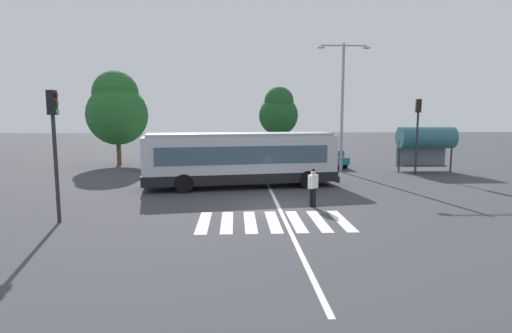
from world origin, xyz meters
The scene contains 17 objects.
ground_plane centered at (0.00, 0.00, 0.00)m, with size 160.00×160.00×0.00m, color #3D3D42.
city_transit_bus centered at (-1.38, 5.14, 1.59)m, with size 11.14×4.16×3.06m.
pedestrian_crossing_street centered at (1.75, -0.11, 0.97)m, with size 0.48×0.45×1.72m.
parked_car_white centered at (-7.65, 13.63, 0.77)m, with size 2.23×4.65×1.35m.
parked_car_black centered at (-4.80, 13.81, 0.77)m, with size 2.10×4.60×1.35m.
parked_car_silver centered at (-2.09, 14.18, 0.77)m, with size 2.29×4.67×1.35m.
parked_car_champagne centered at (0.54, 13.99, 0.77)m, with size 2.09×4.60×1.35m.
parked_car_red centered at (3.32, 14.06, 0.77)m, with size 2.03×4.58×1.35m.
parked_car_teal centered at (5.89, 14.17, 0.77)m, with size 2.02×4.58×1.35m.
traffic_light_near_corner centered at (-8.37, -2.20, 3.31)m, with size 0.33×0.32×4.96m.
traffic_light_far_corner centered at (10.68, 9.29, 3.42)m, with size 0.33×0.32×5.14m.
bus_stop_shelter centered at (11.92, 10.51, 2.42)m, with size 3.94×1.54×3.25m.
twin_arm_street_lamp centered at (5.92, 10.94, 5.50)m, with size 3.83×0.32×9.03m.
background_tree_left centered at (-11.27, 16.03, 4.61)m, with size 4.89×4.89×7.65m.
background_tree_right centered at (2.55, 21.69, 4.44)m, with size 3.81×3.81×6.82m.
crosswalk_painted_stripes centered at (-0.23, -2.50, 0.00)m, with size 5.76×3.21×0.01m.
lane_center_line centered at (0.24, 2.00, 0.00)m, with size 0.16×24.00×0.01m, color silver.
Camera 1 is at (-1.67, -17.47, 4.02)m, focal length 28.23 mm.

